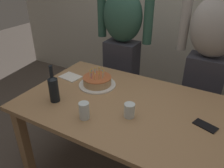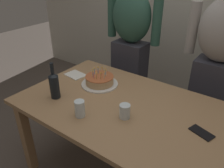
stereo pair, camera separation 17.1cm
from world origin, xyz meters
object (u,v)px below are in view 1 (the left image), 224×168
Objects in this scene: water_glass_far at (84,111)px; napkin_stack at (71,77)px; wine_bottle at (54,88)px; water_glass_near at (129,110)px; person_man_bearded at (122,46)px; birthday_cake at (97,81)px; cell_phone at (205,126)px; person_woman_cardigan at (208,62)px.

water_glass_far is 0.63m from napkin_stack.
wine_bottle reaches higher than napkin_stack.
water_glass_near is 1.05m from person_man_bearded.
birthday_cake is at bearing 67.84° from wine_bottle.
birthday_cake is 2.63× the size of water_glass_far.
water_glass_far is at bearing -147.06° from water_glass_near.
water_glass_near is 0.84× the size of water_glass_far.
birthday_cake reaches higher than napkin_stack.
napkin_stack is (-1.17, 0.12, 0.00)m from cell_phone.
wine_bottle is 0.17× the size of person_woman_cardigan.
water_glass_far is (0.17, -0.42, 0.02)m from birthday_cake.
wine_bottle is at bearing -148.31° from cell_phone.
person_man_bearded reaches higher than water_glass_near.
napkin_stack is (-0.29, 0.01, -0.03)m from birthday_cake.
napkin_stack is at bearing 178.72° from birthday_cake.
napkin_stack is at bearing 159.67° from water_glass_near.
napkin_stack is at bearing 111.85° from wine_bottle.
cell_phone is (1.03, 0.24, -0.11)m from wine_bottle.
person_man_bearded is (-0.10, 0.65, 0.10)m from birthday_cake.
cell_phone is 0.78m from person_woman_cardigan.
napkin_stack is at bearing 137.22° from water_glass_far.
wine_bottle is at bearing 168.57° from water_glass_far.
wine_bottle is (-0.31, 0.06, 0.05)m from water_glass_far.
birthday_cake is at bearing 40.60° from person_woman_cardigan.
water_glass_near is at bearing -20.33° from napkin_stack.
cell_phone is at bearing 99.73° from person_woman_cardigan.
birthday_cake is 0.49m from water_glass_near.
water_glass_far is 0.41× the size of wine_bottle.
person_woman_cardigan is at bearing -180.00° from person_man_bearded.
cell_phone is at bearing 142.49° from person_man_bearded.
birthday_cake is 1.00m from person_woman_cardigan.
birthday_cake is 0.29m from napkin_stack.
cell_phone is (0.46, 0.14, -0.05)m from water_glass_near.
birthday_cake reaches higher than water_glass_far.
person_man_bearded is at bearing 87.69° from wine_bottle.
wine_bottle is 0.17× the size of person_man_bearded.
person_man_bearded is (0.19, 0.64, 0.13)m from napkin_stack.
water_glass_far is 1.10m from person_man_bearded.
birthday_cake reaches higher than water_glass_near.
water_glass_far is 0.07× the size of person_woman_cardigan.
person_man_bearded reaches higher than birthday_cake.
water_glass_far is at bearing -138.39° from cell_phone.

